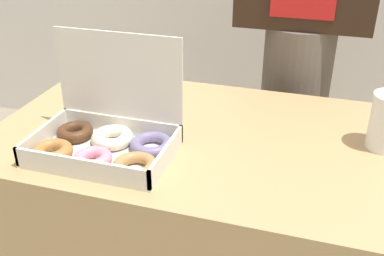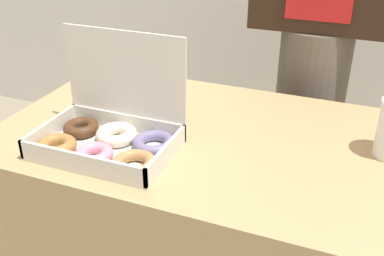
# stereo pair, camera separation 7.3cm
# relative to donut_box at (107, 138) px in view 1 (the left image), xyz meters

# --- Properties ---
(table) EXTENTS (1.12, 0.68, 0.74)m
(table) POSITION_rel_donut_box_xyz_m (0.20, 0.16, -0.41)
(table) COLOR tan
(table) RESTS_ON ground_plane
(donut_box) EXTENTS (0.35, 0.25, 0.28)m
(donut_box) POSITION_rel_donut_box_xyz_m (0.00, 0.00, 0.00)
(donut_box) COLOR silver
(donut_box) RESTS_ON table
(person_customer) EXTENTS (0.45, 0.25, 1.74)m
(person_customer) POSITION_rel_donut_box_xyz_m (0.39, 0.72, 0.16)
(person_customer) COLOR #665B51
(person_customer) RESTS_ON ground_plane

